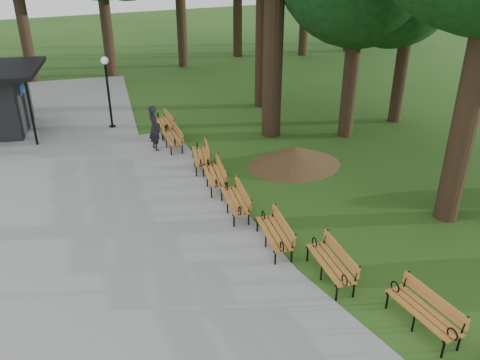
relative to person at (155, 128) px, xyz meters
name	(u,v)px	position (x,y,z in m)	size (l,w,h in m)	color
ground	(299,266)	(1.05, -9.10, -0.92)	(100.00, 100.00, 0.00)	#234C15
path	(118,244)	(-2.95, -6.10, -0.89)	(12.00, 38.00, 0.06)	gray
person	(155,128)	(0.00, 0.00, 0.00)	(0.67, 0.44, 1.84)	black
lamp_post	(107,78)	(-1.01, 3.31, 1.35)	(0.32, 0.32, 3.15)	black
dirt_mound	(295,156)	(4.22, -3.63, -0.55)	(2.96, 2.96, 0.74)	#47301C
bench_1	(423,312)	(2.21, -12.16, -0.48)	(1.90, 0.64, 0.88)	#B16929
bench_2	(330,263)	(1.45, -9.85, -0.48)	(1.90, 0.64, 0.88)	#B16929
bench_3	(274,233)	(0.87, -8.06, -0.48)	(1.90, 0.64, 0.88)	#B16929
bench_4	(235,201)	(0.69, -5.93, -0.48)	(1.90, 0.64, 0.88)	#B16929
bench_5	(214,175)	(0.81, -4.01, -0.48)	(1.90, 0.64, 0.88)	#B16929
bench_6	(200,156)	(0.99, -2.33, -0.48)	(1.90, 0.64, 0.88)	#B16929
bench_7	(172,138)	(0.65, -0.06, -0.48)	(1.90, 0.64, 0.88)	#B16929
bench_8	(164,123)	(0.88, 1.69, -0.48)	(1.90, 0.64, 0.88)	#B16929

